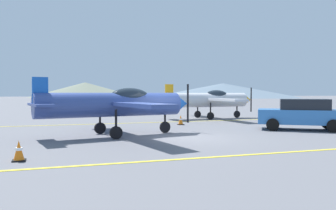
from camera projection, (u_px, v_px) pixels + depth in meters
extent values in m
plane|color=slate|center=(184.00, 137.00, 14.73)|extent=(400.00, 400.00, 0.00)
cube|color=yellow|center=(237.00, 156.00, 10.42)|extent=(80.00, 0.16, 0.01)
cube|color=yellow|center=(141.00, 123.00, 22.00)|extent=(80.00, 0.16, 0.01)
cylinder|color=#33478C|center=(112.00, 105.00, 15.13)|extent=(6.69, 2.29, 1.07)
cone|color=blue|center=(181.00, 104.00, 16.91)|extent=(0.84, 1.02, 0.91)
cube|color=black|center=(188.00, 103.00, 17.10)|extent=(0.06, 0.12, 1.94)
ellipsoid|color=#1E2833|center=(130.00, 97.00, 15.55)|extent=(2.07, 1.22, 0.87)
cube|color=#33478C|center=(120.00, 104.00, 15.32)|extent=(2.66, 8.59, 0.16)
cube|color=#33478C|center=(40.00, 105.00, 13.66)|extent=(1.14, 2.61, 0.10)
cube|color=blue|center=(40.00, 91.00, 13.65)|extent=(0.62, 0.23, 1.17)
cylinder|color=black|center=(165.00, 117.00, 16.48)|extent=(0.10, 0.10, 0.98)
cylinder|color=black|center=(165.00, 127.00, 16.50)|extent=(0.56, 0.22, 0.54)
cylinder|color=black|center=(116.00, 121.00, 14.13)|extent=(0.10, 0.10, 0.98)
cylinder|color=black|center=(116.00, 133.00, 14.15)|extent=(0.56, 0.22, 0.54)
cylinder|color=black|center=(100.00, 118.00, 15.99)|extent=(0.10, 0.10, 0.98)
cylinder|color=black|center=(100.00, 128.00, 16.01)|extent=(0.56, 0.22, 0.54)
cylinder|color=silver|center=(206.00, 100.00, 25.72)|extent=(6.64, 1.37, 1.07)
cone|color=#F2A519|center=(247.00, 100.00, 27.02)|extent=(0.72, 0.94, 0.91)
cube|color=black|center=(251.00, 100.00, 27.16)|extent=(0.04, 0.12, 1.94)
ellipsoid|color=#1E2833|center=(216.00, 96.00, 26.02)|extent=(1.98, 0.96, 0.87)
cube|color=silver|center=(211.00, 99.00, 25.86)|extent=(1.45, 8.58, 0.16)
cube|color=silver|center=(169.00, 100.00, 24.64)|extent=(0.79, 2.55, 0.10)
cube|color=#F2A519|center=(169.00, 92.00, 24.63)|extent=(0.62, 0.14, 1.17)
cylinder|color=black|center=(237.00, 108.00, 26.72)|extent=(0.10, 0.10, 0.98)
cylinder|color=black|center=(237.00, 114.00, 26.73)|extent=(0.55, 0.14, 0.54)
cylinder|color=black|center=(211.00, 109.00, 24.68)|extent=(0.10, 0.10, 0.98)
cylinder|color=black|center=(210.00, 116.00, 24.69)|extent=(0.55, 0.14, 0.54)
cylinder|color=black|center=(198.00, 108.00, 26.67)|extent=(0.10, 0.10, 0.98)
cylinder|color=black|center=(198.00, 114.00, 26.69)|extent=(0.55, 0.14, 0.54)
cube|color=#3372BF|center=(301.00, 117.00, 17.77)|extent=(4.56, 3.92, 0.75)
cube|color=black|center=(304.00, 104.00, 17.71)|extent=(2.88, 2.67, 0.55)
cylinder|color=black|center=(272.00, 122.00, 19.05)|extent=(0.65, 0.54, 0.64)
cylinder|color=black|center=(273.00, 125.00, 17.32)|extent=(0.65, 0.54, 0.64)
cylinder|color=black|center=(327.00, 123.00, 18.25)|extent=(0.65, 0.54, 0.64)
cylinder|color=black|center=(334.00, 126.00, 16.53)|extent=(0.65, 0.54, 0.64)
cube|color=black|center=(19.00, 160.00, 9.60)|extent=(0.36, 0.36, 0.04)
cone|color=orange|center=(19.00, 150.00, 9.59)|extent=(0.29, 0.29, 0.55)
cylinder|color=white|center=(19.00, 149.00, 9.59)|extent=(0.20, 0.20, 0.08)
cube|color=black|center=(181.00, 124.00, 20.66)|extent=(0.36, 0.36, 0.04)
cone|color=orange|center=(181.00, 120.00, 20.65)|extent=(0.29, 0.29, 0.55)
cylinder|color=white|center=(181.00, 119.00, 20.65)|extent=(0.20, 0.20, 0.08)
cone|color=slate|center=(85.00, 90.00, 156.77)|extent=(50.20, 50.20, 6.95)
cone|color=slate|center=(223.00, 90.00, 152.56)|extent=(67.34, 67.34, 6.39)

